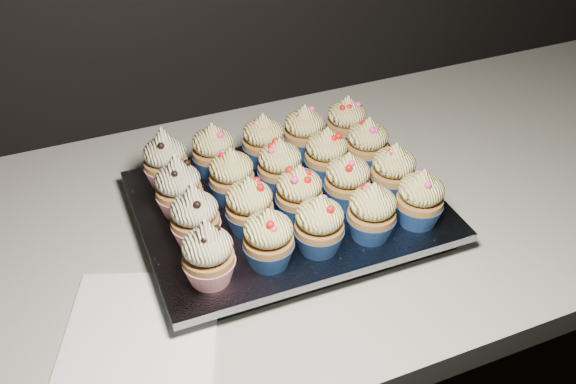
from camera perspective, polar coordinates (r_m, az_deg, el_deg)
name	(u,v)px	position (r m, az deg, el deg)	size (l,w,h in m)	color
worktop	(224,235)	(0.92, -5.69, -3.79)	(2.44, 0.64, 0.04)	beige
napkin	(142,326)	(0.79, -12.83, -11.56)	(0.17, 0.17, 0.00)	white
baking_tray	(288,214)	(0.90, 0.00, -1.97)	(0.37, 0.29, 0.02)	black
foil_lining	(288,205)	(0.89, 0.00, -1.13)	(0.41, 0.32, 0.01)	silver
cupcake_0	(208,254)	(0.75, -7.12, -5.50)	(0.06, 0.06, 0.10)	red
cupcake_1	(268,239)	(0.77, -1.76, -4.17)	(0.06, 0.06, 0.08)	navy
cupcake_2	(319,225)	(0.79, 2.80, -2.95)	(0.06, 0.06, 0.08)	navy
cupcake_3	(372,212)	(0.82, 7.46, -1.80)	(0.06, 0.06, 0.08)	navy
cupcake_4	(420,199)	(0.85, 11.66, -0.58)	(0.06, 0.06, 0.08)	navy
cupcake_5	(195,217)	(0.81, -8.26, -2.21)	(0.06, 0.06, 0.10)	red
cupcake_6	(249,206)	(0.82, -3.44, -1.26)	(0.06, 0.06, 0.08)	navy
cupcake_7	(299,194)	(0.84, 1.00, -0.18)	(0.06, 0.06, 0.08)	navy
cupcake_8	(347,181)	(0.87, 5.30, 0.98)	(0.06, 0.06, 0.08)	navy
cupcake_9	(393,171)	(0.89, 9.33, 1.82)	(0.06, 0.06, 0.08)	navy
cupcake_10	(179,188)	(0.86, -9.70, 0.40)	(0.06, 0.06, 0.10)	red
cupcake_11	(232,176)	(0.88, -5.03, 1.41)	(0.06, 0.06, 0.08)	navy
cupcake_12	(280,166)	(0.89, -0.74, 2.29)	(0.06, 0.06, 0.08)	navy
cupcake_13	(326,155)	(0.92, 3.43, 3.31)	(0.06, 0.06, 0.08)	navy
cupcake_14	(367,145)	(0.94, 7.04, 4.19)	(0.06, 0.06, 0.08)	navy
cupcake_15	(165,160)	(0.92, -10.84, 2.83)	(0.06, 0.06, 0.10)	red
cupcake_16	(214,151)	(0.93, -6.62, 3.67)	(0.06, 0.06, 0.08)	navy
cupcake_17	(263,141)	(0.95, -2.19, 4.58)	(0.06, 0.06, 0.08)	navy
cupcake_18	(304,132)	(0.97, 1.45, 5.37)	(0.06, 0.06, 0.08)	navy
cupcake_19	(346,122)	(0.99, 5.21, 6.18)	(0.06, 0.06, 0.08)	navy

